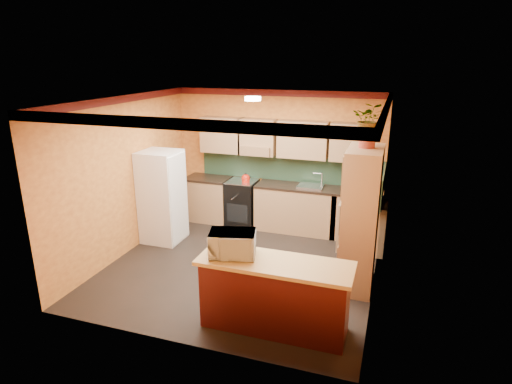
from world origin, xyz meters
TOP-DOWN VIEW (x-y plane):
  - room_shell at (0.02, 0.28)m, footprint 4.24×4.24m
  - base_cabinets_back at (-0.02, 1.80)m, footprint 3.65×0.60m
  - countertop_back at (-0.02, 1.80)m, footprint 3.65×0.62m
  - stove at (-0.64, 1.80)m, footprint 0.58×0.58m
  - kettle at (-0.54, 1.75)m, footprint 0.21×0.21m
  - sink at (0.76, 1.80)m, footprint 0.48×0.40m
  - base_cabinets_right at (1.80, 1.29)m, footprint 0.60×0.80m
  - countertop_right at (1.80, 1.29)m, footprint 0.62×0.80m
  - fridge at (-1.75, 0.56)m, footprint 0.68×0.66m
  - pantry at (1.85, -0.01)m, footprint 0.48×0.90m
  - fern_pot at (1.85, 0.04)m, footprint 0.22×0.22m
  - fern at (1.85, 0.04)m, footprint 0.42×0.37m
  - breakfast_bar at (0.98, -1.45)m, footprint 1.80×0.55m
  - bar_top at (0.98, -1.45)m, footprint 1.90×0.65m
  - microwave at (0.43, -1.45)m, footprint 0.65×0.52m

SIDE VIEW (x-z plane):
  - base_cabinets_back at x=-0.02m, z-range 0.00..0.88m
  - base_cabinets_right at x=1.80m, z-range 0.00..0.88m
  - breakfast_bar at x=0.98m, z-range 0.00..0.88m
  - stove at x=-0.64m, z-range 0.00..0.91m
  - fridge at x=-1.75m, z-range 0.00..1.70m
  - countertop_back at x=-0.02m, z-range 0.88..0.92m
  - countertop_right at x=1.80m, z-range 0.88..0.92m
  - bar_top at x=0.98m, z-range 0.88..0.93m
  - sink at x=0.76m, z-range 0.92..0.95m
  - kettle at x=-0.54m, z-range 0.91..1.09m
  - pantry at x=1.85m, z-range 0.00..2.10m
  - microwave at x=0.43m, z-range 0.93..1.24m
  - room_shell at x=0.02m, z-range 0.73..3.45m
  - fern_pot at x=1.85m, z-range 2.10..2.26m
  - fern at x=1.85m, z-range 2.26..2.71m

